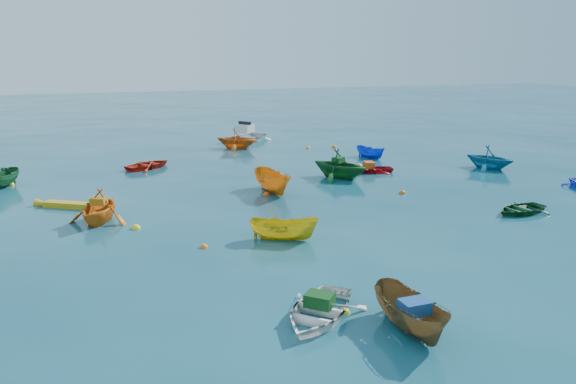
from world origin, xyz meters
name	(u,v)px	position (x,y,z in m)	size (l,w,h in m)	color
ground	(326,230)	(0.00, 0.00, 0.00)	(160.00, 160.00, 0.00)	#0A3B4D
dinghy_white_near	(318,318)	(-3.07, -7.06, 0.00)	(2.23, 3.12, 0.65)	white
sampan_brown_mid	(410,331)	(-1.04, -8.48, 0.00)	(1.12, 2.98, 1.15)	brown
dinghy_orange_w	(100,222)	(-8.76, 4.05, 0.00)	(2.52, 2.92, 1.54)	orange
sampan_yellow_mid	(284,240)	(-1.98, -0.55, 0.00)	(1.01, 2.67, 1.03)	gold
dinghy_green_e	(520,213)	(9.27, -0.35, 0.00)	(1.89, 2.64, 0.55)	#0F421E
dinghy_cyan_se	(489,168)	(14.12, 8.21, 0.00)	(2.52, 2.92, 1.54)	#166689
dinghy_red_nw	(149,168)	(-5.87, 14.85, 0.00)	(2.13, 2.97, 0.62)	red
sampan_orange_n	(273,193)	(-0.28, 6.61, 0.00)	(1.28, 3.39, 1.31)	orange
dinghy_green_n	(339,178)	(4.28, 8.63, 0.00)	(2.92, 3.38, 1.78)	#13531E
dinghy_red_ne	(370,172)	(6.69, 9.53, 0.00)	(1.89, 2.65, 0.55)	#B10E1A
sampan_blue_far	(370,158)	(8.72, 13.68, 0.00)	(0.88, 2.35, 0.91)	#0F36C5
dinghy_orange_far	(237,148)	(0.97, 20.15, 0.00)	(2.62, 3.04, 1.60)	#C95B12
sampan_green_far	(2,188)	(-13.72, 11.91, 0.00)	(1.08, 2.88, 1.11)	#114C24
kayak_yellow	(73,208)	(-9.97, 6.79, 0.00)	(0.51, 3.51, 0.34)	gold
motorboat_white	(245,141)	(2.27, 22.96, 0.00)	(3.13, 4.38, 1.51)	silver
tarp_green_a	(320,300)	(-3.01, -6.99, 0.51)	(0.75, 0.57, 0.36)	#104216
tarp_blue_a	(415,307)	(-1.03, -8.63, 0.75)	(0.73, 0.55, 0.35)	#18478E
tarp_orange_a	(99,201)	(-8.74, 4.09, 0.92)	(0.63, 0.48, 0.31)	#BA7113
tarp_green_b	(338,160)	(4.22, 8.71, 1.05)	(0.66, 0.50, 0.32)	#114719
tarp_orange_b	(369,165)	(6.59, 9.55, 0.45)	(0.73, 0.55, 0.35)	#CC5115
buoy_or_a	(204,248)	(-5.09, -0.47, 0.00)	(0.30, 0.30, 0.30)	orange
buoy_ye_a	(344,313)	(-2.25, -6.99, 0.00)	(0.32, 0.32, 0.32)	yellow
buoy_ye_b	(136,229)	(-7.36, 2.66, 0.00)	(0.38, 0.38, 0.38)	yellow
buoy_or_c	(266,195)	(-0.75, 6.25, 0.00)	(0.34, 0.34, 0.34)	#EE4C0C
buoy_ye_c	(359,166)	(6.77, 11.29, 0.00)	(0.38, 0.38, 0.38)	yellow
buoy_or_d	(402,193)	(5.95, 4.38, 0.00)	(0.34, 0.34, 0.34)	#DD510C
buoy_ye_d	(11,185)	(-13.34, 12.53, 0.00)	(0.38, 0.38, 0.38)	yellow
buoy_or_e	(334,148)	(7.92, 18.11, 0.00)	(0.38, 0.38, 0.38)	#FE5C0D
buoy_ye_e	(308,148)	(5.95, 18.39, 0.00)	(0.37, 0.37, 0.37)	gold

